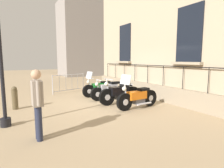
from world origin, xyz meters
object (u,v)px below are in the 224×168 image
(motorcycle_black, at_px, (120,93))
(pedestrian_standing, at_px, (37,101))
(motorcycle_orange, at_px, (137,97))
(motorcycle_silver, at_px, (109,91))
(motorcycle_green, at_px, (100,88))
(bollard, at_px, (15,98))
(crowd_barrier, at_px, (69,83))

(motorcycle_black, distance_m, pedestrian_standing, 4.19)
(motorcycle_orange, xyz_separation_m, pedestrian_standing, (3.73, 1.20, 0.51))
(motorcycle_silver, bearing_deg, motorcycle_green, -88.93)
(motorcycle_orange, bearing_deg, motorcycle_green, -85.75)
(motorcycle_black, bearing_deg, motorcycle_silver, -89.61)
(motorcycle_green, distance_m, motorcycle_orange, 2.90)
(motorcycle_black, relative_size, motorcycle_orange, 1.02)
(motorcycle_silver, xyz_separation_m, bollard, (3.96, -0.19, 0.04))
(motorcycle_black, distance_m, bollard, 4.12)
(motorcycle_black, relative_size, crowd_barrier, 1.01)
(motorcycle_green, relative_size, crowd_barrier, 1.02)
(motorcycle_orange, distance_m, pedestrian_standing, 3.95)
(motorcycle_silver, distance_m, bollard, 3.96)
(motorcycle_black, bearing_deg, pedestrian_standing, 31.62)
(motorcycle_black, distance_m, motorcycle_orange, 1.00)
(motorcycle_silver, distance_m, crowd_barrier, 3.05)
(motorcycle_silver, height_order, bollard, motorcycle_silver)
(crowd_barrier, bearing_deg, motorcycle_black, 106.90)
(motorcycle_orange, bearing_deg, bollard, -26.98)
(motorcycle_green, relative_size, motorcycle_orange, 1.04)
(motorcycle_orange, relative_size, pedestrian_standing, 1.19)
(motorcycle_green, bearing_deg, motorcycle_orange, 94.25)
(motorcycle_green, bearing_deg, bollard, 11.13)
(motorcycle_silver, relative_size, bollard, 2.19)
(crowd_barrier, bearing_deg, motorcycle_silver, 111.95)
(bollard, bearing_deg, motorcycle_black, 164.09)
(motorcycle_green, distance_m, pedestrian_standing, 5.42)
(motorcycle_black, distance_m, crowd_barrier, 3.94)
(motorcycle_green, relative_size, motorcycle_black, 1.02)
(motorcycle_green, distance_m, motorcycle_silver, 0.96)
(motorcycle_silver, relative_size, motorcycle_black, 0.96)
(motorcycle_orange, relative_size, crowd_barrier, 0.99)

